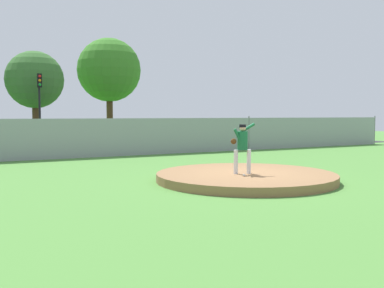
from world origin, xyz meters
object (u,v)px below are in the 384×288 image
Objects in this scene: parked_car_white at (259,133)px; traffic_light_near at (40,97)px; pitcher_youth at (242,143)px; parked_car_burgundy at (117,136)px; baseball at (244,175)px; traffic_cone_orange at (181,145)px; parked_car_red at (201,134)px.

traffic_light_near is (-14.43, 4.45, 2.48)m from parked_car_white.
parked_car_white is at bearing 51.04° from pitcher_youth.
parked_car_white is 0.97× the size of parked_car_burgundy.
baseball is 0.13× the size of traffic_cone_orange.
parked_car_burgundy is at bearing 85.21° from baseball.
pitcher_youth reaches higher than baseball.
parked_car_burgundy is at bearing 178.17° from parked_car_white.
parked_car_white is (11.87, 14.84, 0.49)m from baseball.
pitcher_youth is 1.09m from baseball.
baseball is 0.02× the size of parked_car_white.
pitcher_youth is 0.38× the size of parked_car_red.
parked_car_red is at bearing 37.30° from traffic_cone_orange.
parked_car_white is at bearing -17.15° from traffic_light_near.
parked_car_white is at bearing -1.83° from parked_car_burgundy.
pitcher_youth is 19.10m from traffic_light_near.
traffic_light_near is (-2.56, 19.29, 2.97)m from baseball.
baseball is at bearing -128.66° from parked_car_white.
parked_car_burgundy is 4.01m from traffic_cone_orange.
baseball is at bearing -94.79° from parked_car_burgundy.
pitcher_youth is at bearing -109.16° from traffic_cone_orange.
pitcher_youth is 0.33× the size of traffic_light_near.
parked_car_burgundy reaches higher than traffic_cone_orange.
parked_car_red is 0.88× the size of traffic_light_near.
pitcher_youth is 14.69m from parked_car_burgundy.
parked_car_red is 4.78m from parked_car_white.
parked_car_burgundy is (-5.82, 0.22, 0.00)m from parked_car_red.
traffic_cone_orange is 9.98m from traffic_light_near.
parked_car_burgundy is at bearing -47.05° from traffic_light_near.
traffic_cone_orange is at bearing 70.84° from pitcher_youth.
parked_car_red is at bearing 178.55° from parked_car_white.
parked_car_white is at bearing 13.49° from traffic_cone_orange.
parked_car_red is 5.83m from parked_car_burgundy.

